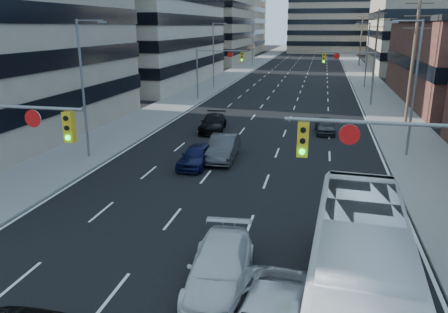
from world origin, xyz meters
TOP-DOWN VIEW (x-y plane):
  - road_surface at (0.00, 130.00)m, footprint 18.00×300.00m
  - sidewalk_left at (-11.50, 130.00)m, footprint 5.00×300.00m
  - sidewalk_right at (11.50, 130.00)m, footprint 5.00×300.00m
  - office_left_far at (-24.00, 100.00)m, footprint 20.00×30.00m
  - office_right_far at (25.00, 88.00)m, footprint 22.00×28.00m
  - bg_block_left at (-28.00, 140.00)m, footprint 24.00×24.00m
  - bg_block_right at (32.00, 130.00)m, footprint 22.00×22.00m
  - signal_near_right at (7.45, 8.00)m, footprint 6.59×0.33m
  - signal_far_left at (-7.68, 45.00)m, footprint 6.09×0.33m
  - signal_far_right at (7.68, 45.00)m, footprint 6.09×0.33m
  - utility_pole_block at (12.20, 36.00)m, footprint 2.20×0.28m
  - utility_pole_midblock at (12.20, 66.00)m, footprint 2.20×0.28m
  - utility_pole_distant at (12.20, 96.00)m, footprint 2.20×0.28m
  - streetlight_left_near at (-10.34, 20.00)m, footprint 2.03×0.22m
  - streetlight_left_mid at (-10.34, 55.00)m, footprint 2.03×0.22m
  - streetlight_left_far at (-10.34, 90.00)m, footprint 2.03×0.22m
  - streetlight_right_near at (10.34, 25.00)m, footprint 2.03×0.22m
  - streetlight_right_far at (10.34, 60.00)m, footprint 2.03×0.22m
  - white_van at (1.60, 7.17)m, footprint 2.51×5.27m
  - transit_bus at (6.00, 5.89)m, footprint 3.40×11.97m
  - sedan_blue at (-2.88, 19.89)m, footprint 1.92×4.21m
  - sedan_grey_center at (-1.60, 21.72)m, footprint 1.89×4.92m
  - sedan_black_far at (-4.23, 29.50)m, footprint 2.45×5.00m
  - sedan_grey_right at (5.05, 30.84)m, footprint 1.80×3.85m

SIDE VIEW (x-z plane):
  - road_surface at x=0.00m, z-range 0.00..0.02m
  - sidewalk_left at x=-11.50m, z-range 0.00..0.15m
  - sidewalk_right at x=11.50m, z-range 0.00..0.15m
  - sedan_grey_right at x=5.05m, z-range 0.00..1.28m
  - sedan_blue at x=-2.88m, z-range 0.00..1.40m
  - sedan_black_far at x=-4.23m, z-range 0.00..1.40m
  - white_van at x=1.60m, z-range 0.00..1.48m
  - sedan_grey_center at x=-1.60m, z-range 0.00..1.60m
  - transit_bus at x=6.00m, z-range 0.00..3.30m
  - signal_far_left at x=-7.68m, z-range 1.30..7.30m
  - signal_far_right at x=7.68m, z-range 1.30..7.30m
  - signal_near_right at x=7.45m, z-range 1.33..7.33m
  - streetlight_left_near at x=-10.34m, z-range 0.55..9.55m
  - streetlight_left_mid at x=-10.34m, z-range 0.55..9.55m
  - streetlight_left_far at x=-10.34m, z-range 0.55..9.55m
  - streetlight_right_near at x=10.34m, z-range 0.55..9.55m
  - streetlight_right_far at x=10.34m, z-range 0.55..9.55m
  - utility_pole_block at x=12.20m, z-range 0.28..11.28m
  - utility_pole_midblock at x=12.20m, z-range 0.28..11.28m
  - utility_pole_distant at x=12.20m, z-range 0.28..11.28m
  - bg_block_right at x=32.00m, z-range 0.00..12.00m
  - office_right_far at x=25.00m, z-range 0.00..14.00m
  - office_left_far at x=-24.00m, z-range 0.00..16.00m
  - bg_block_left at x=-28.00m, z-range 0.00..20.00m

